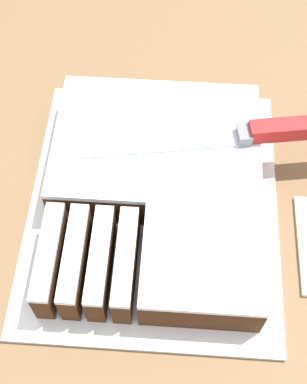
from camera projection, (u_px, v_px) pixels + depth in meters
The scene contains 5 objects.
ground_plane at pixel (153, 349), 1.52m from camera, with size 8.00×8.00×0.00m, color #9E9384.
countertop at pixel (153, 288), 1.12m from camera, with size 1.40×1.10×0.94m.
cake_board at pixel (154, 205), 0.68m from camera, with size 0.31×0.37×0.01m.
cake at pixel (158, 188), 0.66m from camera, with size 0.26×0.31×0.06m.
knife at pixel (269, 132), 0.65m from camera, with size 0.34×0.08×0.02m.
Camera 1 is at (0.03, -0.42, 1.53)m, focal length 50.00 mm.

